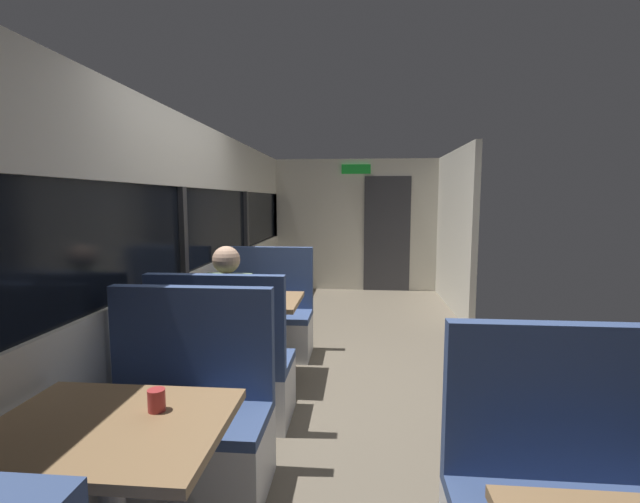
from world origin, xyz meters
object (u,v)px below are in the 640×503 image
Objects in this scene: bench_near_window_facing_entry at (183,430)px; dining_table_mid_window at (248,310)px; dining_table_near_window at (109,448)px; bench_mid_window_facing_end at (225,376)px; coffee_cup_primary at (157,400)px; seated_passenger at (227,345)px; bench_mid_window_facing_entry at (265,323)px.

dining_table_mid_window is at bearing 90.00° from bench_near_window_facing_entry.
dining_table_mid_window is (0.00, 2.15, 0.00)m from dining_table_near_window.
bench_mid_window_facing_end is at bearing 90.00° from bench_near_window_facing_entry.
seated_passenger is at bearing 95.84° from coffee_cup_primary.
coffee_cup_primary is at bearing -83.84° from bench_mid_window_facing_end.
bench_near_window_facing_entry is 0.85m from seated_passenger.
bench_mid_window_facing_end is at bearing 96.16° from coffee_cup_primary.
coffee_cup_primary is (0.14, -1.34, 0.46)m from bench_mid_window_facing_end.
dining_table_near_window is 2.15m from dining_table_mid_window.
bench_near_window_facing_entry is at bearing -90.00° from dining_table_mid_window.
bench_mid_window_facing_end and bench_mid_window_facing_entry have the same top height.
coffee_cup_primary is (0.14, 0.11, 0.15)m from dining_table_near_window.
dining_table_mid_window is 0.64m from seated_passenger.
bench_near_window_facing_entry is at bearing -90.00° from bench_mid_window_facing_entry.
bench_near_window_facing_entry and bench_mid_window_facing_entry have the same top height.
bench_mid_window_facing_end is 1.42m from coffee_cup_primary.
dining_table_near_window is 1.53m from seated_passenger.
dining_table_near_window is 10.00× the size of coffee_cup_primary.
dining_table_mid_window is at bearing 94.05° from coffee_cup_primary.
bench_near_window_facing_entry and bench_mid_window_facing_end have the same top height.
seated_passenger is (0.00, -1.33, 0.21)m from bench_mid_window_facing_entry.
bench_mid_window_facing_entry is 1.34m from seated_passenger.
bench_mid_window_facing_end is 12.22× the size of coffee_cup_primary.
dining_table_mid_window is (0.00, 1.45, 0.31)m from bench_near_window_facing_entry.
bench_mid_window_facing_entry is 12.22× the size of coffee_cup_primary.
dining_table_near_window is 0.82× the size of bench_mid_window_facing_end.
bench_mid_window_facing_end reaches higher than dining_table_mid_window.
bench_mid_window_facing_entry is at bearing 93.02° from coffee_cup_primary.
coffee_cup_primary is (0.14, -2.04, 0.15)m from dining_table_mid_window.
bench_mid_window_facing_end is at bearing -90.00° from dining_table_mid_window.
dining_table_near_window is 0.82× the size of bench_mid_window_facing_entry.
seated_passenger is (0.00, 1.52, -0.10)m from dining_table_near_window.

